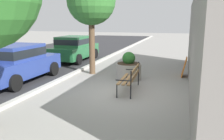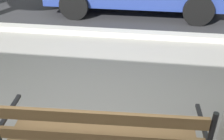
{
  "view_description": "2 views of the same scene",
  "coord_description": "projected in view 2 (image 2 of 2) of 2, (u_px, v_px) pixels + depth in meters",
  "views": [
    {
      "loc": [
        -7.93,
        -2.1,
        2.57
      ],
      "look_at": [
        0.25,
        0.41,
        0.75
      ],
      "focal_mm": 37.96,
      "sensor_mm": 36.0,
      "label": 1
    },
    {
      "loc": [
        0.58,
        -2.1,
        2.3
      ],
      "look_at": [
        0.25,
        0.41,
        0.75
      ],
      "focal_mm": 44.64,
      "sensor_mm": 36.0,
      "label": 2
    }
  ],
  "objects": [
    {
      "name": "curb_stone",
      "position": [
        116.0,
        33.0,
        5.46
      ],
      "size": [
        60.0,
        0.2,
        0.12
      ],
      "primitive_type": "cube",
      "color": "#B2AFA8",
      "rests_on": "ground"
    },
    {
      "name": "park_bench",
      "position": [
        102.0,
        131.0,
        2.48
      ],
      "size": [
        1.82,
        0.61,
        0.95
      ],
      "color": "olive",
      "rests_on": "ground"
    }
  ]
}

